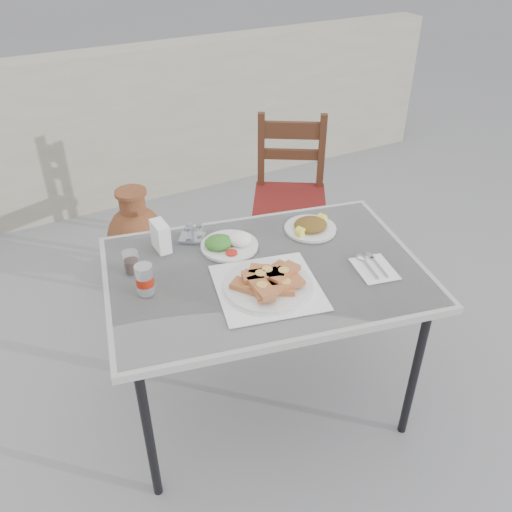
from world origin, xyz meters
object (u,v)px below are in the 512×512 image
pide_plate (268,280)px  chair (290,196)px  salad_rice_plate (229,243)px  soda_can (145,279)px  napkin_holder (161,236)px  salad_chopped_plate (311,226)px  cafe_table (265,279)px  condiment_caddy (192,234)px  terracotta_urn (137,240)px  cola_glass (131,263)px

pide_plate → chair: size_ratio=0.49×
salad_rice_plate → pide_plate: bearing=-88.2°
pide_plate → soda_can: soda_can is taller
soda_can → napkin_holder: bearing=58.9°
salad_chopped_plate → napkin_holder: napkin_holder is taller
cafe_table → salad_rice_plate: salad_rice_plate is taller
soda_can → condiment_caddy: soda_can is taller
pide_plate → napkin_holder: size_ratio=3.68×
pide_plate → terracotta_urn: pide_plate is taller
cafe_table → pide_plate: pide_plate is taller
soda_can → terracotta_urn: 1.37m
cafe_table → terracotta_urn: bearing=99.7°
salad_rice_plate → terracotta_urn: salad_rice_plate is taller
salad_rice_plate → soda_can: (-0.44, -0.14, 0.04)m
cola_glass → chair: size_ratio=0.09×
soda_can → condiment_caddy: (0.32, 0.28, -0.04)m
salad_chopped_plate → cola_glass: (-0.85, 0.07, 0.02)m
terracotta_urn → pide_plate: bearing=-83.3°
condiment_caddy → terracotta_urn: size_ratio=0.22×
cola_glass → napkin_holder: napkin_holder is taller
salad_rice_plate → napkin_holder: (-0.27, 0.13, 0.04)m
terracotta_urn → salad_chopped_plate: bearing=-63.0°
pide_plate → salad_rice_plate: pide_plate is taller
pide_plate → terracotta_urn: bearing=96.7°
soda_can → chair: bearing=36.4°
pide_plate → salad_chopped_plate: bearing=36.9°
pide_plate → cola_glass: bearing=141.0°
pide_plate → terracotta_urn: (-0.17, 1.41, -0.55)m
salad_chopped_plate → condiment_caddy: bearing=160.7°
soda_can → cola_glass: 0.17m
chair → salad_rice_plate: bearing=-104.6°
soda_can → salad_chopped_plate: bearing=6.6°
cola_glass → terracotta_urn: bearing=74.6°
cafe_table → pide_plate: (-0.05, -0.12, 0.10)m
salad_chopped_plate → cafe_table: bearing=-152.7°
cafe_table → napkin_holder: napkin_holder is taller
salad_chopped_plate → condiment_caddy: 0.56m
terracotta_urn → condiment_caddy: bearing=-87.7°
condiment_caddy → napkin_holder: bearing=-176.5°
salad_chopped_plate → salad_rice_plate: bearing=173.6°
condiment_caddy → chair: (0.91, 0.62, -0.32)m
cola_glass → condiment_caddy: bearing=19.7°
salad_rice_plate → napkin_holder: size_ratio=1.94×
cafe_table → soda_can: 0.52m
salad_chopped_plate → condiment_caddy: (-0.53, 0.18, 0.01)m
salad_chopped_plate → terracotta_urn: 1.35m
cola_glass → terracotta_urn: (0.29, 1.04, -0.56)m
chair → salad_chopped_plate: bearing=-83.8°
salad_chopped_plate → soda_can: soda_can is taller
salad_chopped_plate → soda_can: (-0.84, -0.10, 0.04)m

